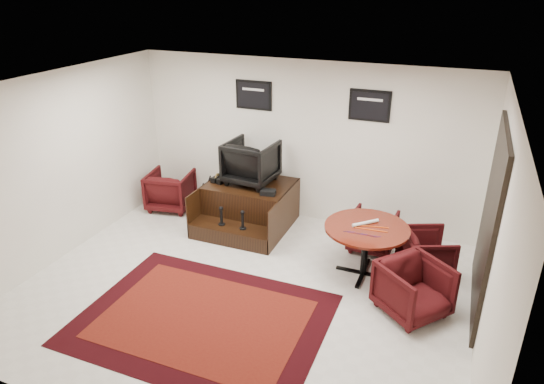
{
  "coord_description": "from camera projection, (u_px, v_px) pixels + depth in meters",
  "views": [
    {
      "loc": [
        2.48,
        -5.08,
        3.99
      ],
      "look_at": [
        0.08,
        0.9,
        1.14
      ],
      "focal_mm": 32.0,
      "sensor_mm": 36.0,
      "label": 1
    }
  ],
  "objects": [
    {
      "name": "shoes_pair",
      "position": [
        220.0,
        179.0,
        8.4
      ],
      "size": [
        0.25,
        0.28,
        0.09
      ],
      "color": "black",
      "rests_on": "shine_podium"
    },
    {
      "name": "table_chair_corner",
      "position": [
        414.0,
        287.0,
        6.15
      ],
      "size": [
        1.04,
        1.05,
        0.79
      ],
      "primitive_type": "imported",
      "rotation": [
        0.0,
        0.0,
        0.88
      ],
      "color": "black",
      "rests_on": "ground"
    },
    {
      "name": "umbrella_black",
      "position": [
        199.0,
        201.0,
        8.53
      ],
      "size": [
        0.29,
        0.11,
        0.78
      ],
      "primitive_type": null,
      "color": "black",
      "rests_on": "ground"
    },
    {
      "name": "table_chair_back",
      "position": [
        373.0,
        229.0,
        7.66
      ],
      "size": [
        0.71,
        0.67,
        0.7
      ],
      "primitive_type": "imported",
      "rotation": [
        0.0,
        0.0,
        3.08
      ],
      "color": "black",
      "rests_on": "ground"
    },
    {
      "name": "armchair_side",
      "position": [
        170.0,
        188.0,
        9.04
      ],
      "size": [
        0.88,
        0.85,
        0.79
      ],
      "primitive_type": "imported",
      "rotation": [
        0.0,
        0.0,
        3.32
      ],
      "color": "black",
      "rests_on": "ground"
    },
    {
      "name": "paper_roll",
      "position": [
        365.0,
        223.0,
        6.87
      ],
      "size": [
        0.33,
        0.33,
        0.05
      ],
      "primitive_type": "cylinder",
      "rotation": [
        0.0,
        1.57,
        0.78
      ],
      "color": "silver",
      "rests_on": "meeting_table"
    },
    {
      "name": "polish_kit",
      "position": [
        268.0,
        192.0,
        7.89
      ],
      "size": [
        0.27,
        0.21,
        0.08
      ],
      "primitive_type": "cube",
      "rotation": [
        0.0,
        0.0,
        0.18
      ],
      "color": "black",
      "rests_on": "shine_podium"
    },
    {
      "name": "umbrella_hooked",
      "position": [
        205.0,
        196.0,
        8.64
      ],
      "size": [
        0.32,
        0.12,
        0.87
      ],
      "primitive_type": null,
      "color": "black",
      "rests_on": "ground"
    },
    {
      "name": "table_clutter",
      "position": [
        369.0,
        230.0,
        6.72
      ],
      "size": [
        0.57,
        0.35,
        0.01
      ],
      "color": "#F1500D",
      "rests_on": "meeting_table"
    },
    {
      "name": "table_chair_window",
      "position": [
        427.0,
        251.0,
        7.05
      ],
      "size": [
        0.87,
        0.89,
        0.71
      ],
      "primitive_type": "imported",
      "rotation": [
        0.0,
        0.0,
        1.98
      ],
      "color": "black",
      "rests_on": "ground"
    },
    {
      "name": "shine_podium",
      "position": [
        249.0,
        206.0,
        8.44
      ],
      "size": [
        1.45,
        1.5,
        0.75
      ],
      "color": "black",
      "rests_on": "ground"
    },
    {
      "name": "area_rug",
      "position": [
        203.0,
        319.0,
        6.18
      ],
      "size": [
        3.08,
        2.31,
        0.01
      ],
      "color": "black",
      "rests_on": "ground"
    },
    {
      "name": "room_shell",
      "position": [
        273.0,
        172.0,
        6.01
      ],
      "size": [
        6.02,
        5.02,
        2.81
      ],
      "color": "white",
      "rests_on": "ground"
    },
    {
      "name": "shine_chair",
      "position": [
        251.0,
        160.0,
        8.23
      ],
      "size": [
        0.85,
        0.8,
        0.82
      ],
      "primitive_type": "imported",
      "rotation": [
        0.0,
        0.0,
        3.06
      ],
      "color": "black",
      "rests_on": "shine_podium"
    },
    {
      "name": "ground",
      "position": [
        243.0,
        290.0,
        6.77
      ],
      "size": [
        6.0,
        6.0,
        0.0
      ],
      "primitive_type": "plane",
      "color": "silver",
      "rests_on": "ground"
    },
    {
      "name": "meeting_table",
      "position": [
        366.0,
        233.0,
        6.85
      ],
      "size": [
        1.2,
        1.2,
        0.78
      ],
      "color": "#3F1509",
      "rests_on": "ground"
    }
  ]
}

